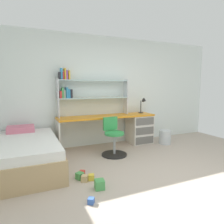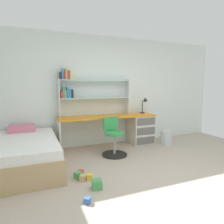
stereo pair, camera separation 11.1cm
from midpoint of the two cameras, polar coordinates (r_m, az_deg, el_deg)
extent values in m
cube|color=#B2A393|center=(3.14, 15.52, -19.92)|extent=(6.14, 5.86, 0.02)
cube|color=silver|center=(4.94, -2.31, 5.91)|extent=(6.14, 0.06, 2.58)
cube|color=orange|center=(4.67, -2.02, -1.26)|extent=(2.29, 0.52, 0.04)
cube|color=silver|center=(5.12, 7.14, -4.75)|extent=(0.54, 0.50, 0.70)
cube|color=silver|center=(4.46, -15.71, -6.78)|extent=(0.03, 0.47, 0.70)
cube|color=#64625E|center=(4.96, 8.61, -7.92)|extent=(0.49, 0.01, 0.18)
cube|color=#64625E|center=(4.90, 8.66, -5.30)|extent=(0.49, 0.01, 0.18)
cube|color=#64625E|center=(4.86, 8.71, -2.63)|extent=(0.49, 0.01, 0.18)
cube|color=silver|center=(4.48, -15.75, 3.75)|extent=(0.02, 0.22, 0.84)
cube|color=silver|center=(4.98, 3.26, 4.34)|extent=(0.02, 0.22, 0.84)
cube|color=silver|center=(4.67, -5.75, 4.00)|extent=(1.61, 0.22, 0.02)
cube|color=silver|center=(4.66, -5.81, 8.90)|extent=(1.61, 0.22, 0.02)
cube|color=red|center=(4.48, -15.15, 4.77)|extent=(0.04, 0.20, 0.16)
cube|color=#4CA559|center=(4.49, -14.57, 5.26)|extent=(0.04, 0.14, 0.23)
cube|color=beige|center=(4.50, -14.01, 4.95)|extent=(0.03, 0.13, 0.18)
cube|color=#338CBF|center=(4.51, -13.43, 5.34)|extent=(0.04, 0.19, 0.23)
cube|color=#338CBF|center=(4.52, -12.81, 5.08)|extent=(0.04, 0.12, 0.19)
cube|color=#26262D|center=(4.53, -12.22, 5.09)|extent=(0.04, 0.13, 0.19)
cube|color=#26262D|center=(4.49, -15.35, 9.86)|extent=(0.04, 0.13, 0.15)
cube|color=#338CBF|center=(4.49, -14.87, 10.40)|extent=(0.03, 0.13, 0.24)
cube|color=red|center=(4.50, -14.41, 9.92)|extent=(0.02, 0.15, 0.16)
cube|color=gold|center=(4.51, -13.96, 10.42)|extent=(0.03, 0.16, 0.24)
cube|color=purple|center=(4.51, -13.49, 10.15)|extent=(0.04, 0.15, 0.19)
cube|color=gold|center=(4.52, -12.90, 10.14)|extent=(0.03, 0.19, 0.19)
cylinder|color=black|center=(5.16, 7.53, -0.18)|extent=(0.12, 0.12, 0.02)
cylinder|color=black|center=(5.15, 7.56, 1.57)|extent=(0.02, 0.02, 0.30)
cone|color=black|center=(5.13, 8.64, 3.21)|extent=(0.12, 0.11, 0.13)
cylinder|color=black|center=(4.24, -0.11, -11.93)|extent=(0.52, 0.52, 0.03)
cylinder|color=#A5A8AD|center=(4.18, -0.11, -9.32)|extent=(0.05, 0.05, 0.43)
cylinder|color=green|center=(4.12, -0.11, -6.09)|extent=(0.40, 0.40, 0.05)
cube|color=green|center=(4.24, -1.24, -3.28)|extent=(0.32, 0.06, 0.28)
cube|color=tan|center=(3.84, -25.00, -11.96)|extent=(1.22, 1.82, 0.38)
cube|color=white|center=(3.77, -25.22, -8.23)|extent=(1.16, 1.76, 0.14)
cube|color=#D8728C|center=(4.38, -25.11, -4.37)|extent=(0.50, 0.32, 0.12)
cylinder|color=silver|center=(5.15, 14.18, -6.88)|extent=(0.29, 0.29, 0.34)
cube|color=tan|center=(3.20, -8.74, -18.07)|extent=(0.13, 0.13, 0.09)
cube|color=#479E51|center=(3.28, -10.13, -17.36)|extent=(0.14, 0.14, 0.10)
cube|color=#3860B7|center=(2.68, -7.25, -23.70)|extent=(0.10, 0.10, 0.07)
cube|color=red|center=(3.38, -9.47, -16.75)|extent=(0.12, 0.12, 0.08)
cube|color=gold|center=(3.23, -6.91, -17.87)|extent=(0.11, 0.11, 0.09)
cube|color=#479E51|center=(2.96, -4.68, -19.77)|extent=(0.15, 0.15, 0.13)
camera|label=1|loc=(0.06, -90.81, -0.10)|focal=32.28mm
camera|label=2|loc=(0.06, 89.19, 0.10)|focal=32.28mm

